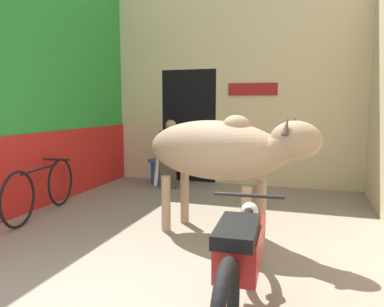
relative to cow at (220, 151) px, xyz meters
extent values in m
cube|color=green|center=(-2.94, 0.22, 1.00)|extent=(0.18, 5.46, 4.01)
cube|color=red|center=(-2.84, 0.22, -0.45)|extent=(0.03, 5.46, 1.12)
cube|color=beige|center=(-0.47, 3.04, 2.11)|extent=(4.75, 0.18, 1.79)
cube|color=beige|center=(-2.39, 3.04, 0.10)|extent=(0.92, 0.18, 2.22)
cube|color=beige|center=(0.55, 3.04, 0.10)|extent=(2.71, 0.18, 2.22)
cube|color=black|center=(-1.37, 3.40, 0.10)|extent=(1.12, 0.90, 2.22)
cube|color=maroon|center=(-0.10, 2.93, 0.81)|extent=(0.92, 0.03, 0.22)
ellipsoid|color=tan|center=(-0.10, 0.03, 0.00)|extent=(1.85, 1.17, 0.68)
ellipsoid|color=tan|center=(0.19, -0.06, 0.28)|extent=(0.39, 0.36, 0.25)
cylinder|color=tan|center=(0.66, -0.19, 0.06)|extent=(0.52, 0.43, 0.45)
ellipsoid|color=tan|center=(0.83, -0.24, 0.16)|extent=(0.60, 0.47, 0.39)
cylinder|color=tan|center=(-0.88, 0.26, -0.21)|extent=(0.14, 0.08, 0.62)
cylinder|color=tan|center=(0.47, 0.07, -0.67)|extent=(0.11, 0.11, 0.68)
cylinder|color=tan|center=(0.36, -0.31, -0.67)|extent=(0.11, 0.11, 0.68)
cylinder|color=tan|center=(-0.56, 0.37, -0.67)|extent=(0.11, 0.11, 0.68)
cylinder|color=tan|center=(-0.67, -0.01, -0.67)|extent=(0.11, 0.11, 0.68)
cone|color=#473D33|center=(0.83, -0.10, 0.31)|extent=(0.11, 0.16, 0.20)
cone|color=#473D33|center=(0.75, -0.36, 0.31)|extent=(0.11, 0.16, 0.20)
torus|color=black|center=(0.50, -0.95, -0.67)|extent=(0.12, 0.69, 0.69)
cube|color=maroon|center=(0.54, -1.59, -0.48)|extent=(0.32, 0.72, 0.28)
cube|color=black|center=(0.55, -1.78, -0.30)|extent=(0.29, 0.58, 0.09)
cylinder|color=black|center=(0.51, -1.09, -0.23)|extent=(0.58, 0.07, 0.03)
sphere|color=silver|center=(0.51, -1.00, -0.39)|extent=(0.15, 0.15, 0.15)
torus|color=black|center=(-2.46, -0.48, -0.65)|extent=(0.16, 0.72, 0.72)
torus|color=black|center=(-2.64, 0.59, -0.65)|extent=(0.16, 0.72, 0.72)
cylinder|color=black|center=(-2.55, 0.06, -0.36)|extent=(0.18, 0.88, 0.03)
cylinder|color=black|center=(-2.62, 0.49, -0.29)|extent=(0.44, 0.10, 0.03)
cube|color=brown|center=(-1.51, 2.19, -0.77)|extent=(0.28, 0.14, 0.48)
cube|color=brown|center=(-1.51, 2.28, -0.48)|extent=(0.28, 0.32, 0.11)
cube|color=navy|center=(-1.51, 2.35, -0.22)|extent=(0.39, 0.20, 0.53)
sphere|color=tan|center=(-1.51, 2.35, 0.15)|extent=(0.20, 0.20, 0.20)
cylinder|color=#2856B2|center=(-1.86, 2.51, -0.79)|extent=(0.26, 0.26, 0.44)
cylinder|color=#2856B2|center=(-1.86, 2.51, -0.55)|extent=(0.38, 0.38, 0.04)
camera|label=1|loc=(1.00, -4.12, 0.51)|focal=35.00mm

